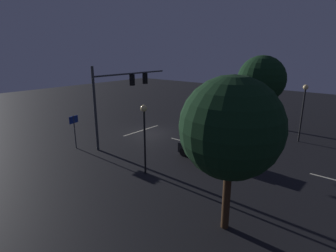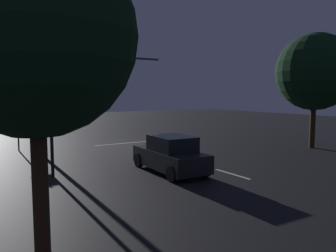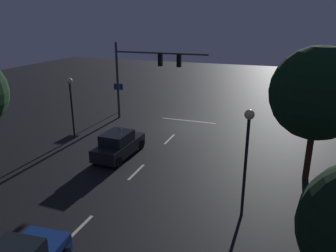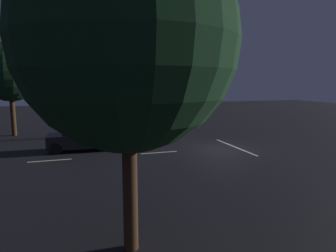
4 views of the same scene
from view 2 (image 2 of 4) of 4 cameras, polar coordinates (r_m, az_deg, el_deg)
ground_plane at (r=23.45m, az=-5.94°, el=-3.27°), size 80.00×80.00×0.00m
traffic_signal_assembly at (r=21.69m, az=-14.75°, el=8.33°), size 8.38×0.47×6.85m
lane_dash_far at (r=19.98m, az=-0.85°, el=-4.78°), size 0.16×2.20×0.01m
lane_dash_mid at (r=15.29m, az=11.04°, el=-8.15°), size 0.16×2.20×0.01m
stop_bar at (r=24.38m, az=-7.03°, el=-2.93°), size 5.00×0.16×0.01m
car_approaching at (r=15.25m, az=0.42°, el=-5.03°), size 2.03×4.42×1.70m
street_lamp_right_kerb at (r=14.90m, az=-19.69°, el=4.14°), size 0.44×0.44×4.69m
route_sign at (r=22.68m, az=-24.59°, el=1.17°), size 0.89×0.24×2.85m
tree_right_near at (r=7.85m, az=-22.09°, el=14.22°), size 4.45×4.45×7.09m
tree_left_far at (r=23.91m, az=24.05°, el=8.52°), size 5.05×5.05×7.56m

